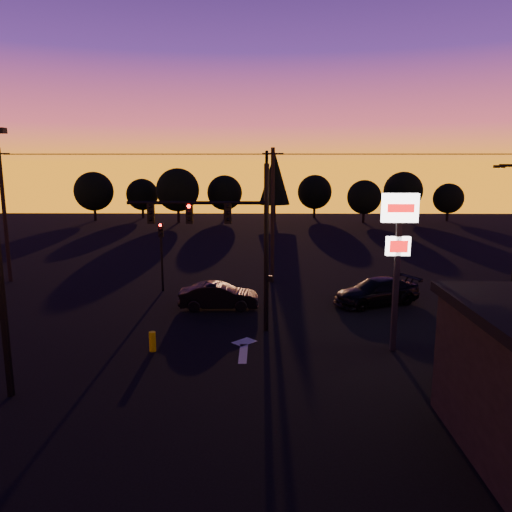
{
  "coord_description": "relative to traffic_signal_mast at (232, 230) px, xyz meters",
  "views": [
    {
      "loc": [
        1.28,
        -19.17,
        8.07
      ],
      "look_at": [
        1.0,
        5.0,
        3.5
      ],
      "focal_mm": 35.0,
      "sensor_mm": 36.0,
      "label": 1
    }
  ],
  "objects": [
    {
      "name": "traffic_signal_mast",
      "position": [
        0.0,
        0.0,
        0.0
      ],
      "size": [
        6.79,
        0.52,
        8.58
      ],
      "color": "black",
      "rests_on": "ground"
    },
    {
      "name": "tree_6",
      "position": [
        15.1,
        44.01,
        -1.5
      ],
      "size": [
        4.54,
        4.54,
        5.71
      ],
      "color": "black",
      "rests_on": "ground"
    },
    {
      "name": "pylon_sign",
      "position": [
        7.1,
        -2.49,
        -0.02
      ],
      "size": [
        1.5,
        0.28,
        6.8
      ],
      "color": "black",
      "rests_on": "ground"
    },
    {
      "name": "tree_5",
      "position": [
        9.1,
        50.01,
        -1.19
      ],
      "size": [
        4.95,
        4.95,
        6.22
      ],
      "color": "black",
      "rests_on": "ground"
    },
    {
      "name": "utility_pole_1",
      "position": [
        2.1,
        10.01,
        -0.34
      ],
      "size": [
        1.4,
        0.26,
        9.0
      ],
      "color": "black",
      "rests_on": "ground"
    },
    {
      "name": "secondary_signal",
      "position": [
        -4.9,
        7.49,
        -2.07
      ],
      "size": [
        0.3,
        0.31,
        4.35
      ],
      "color": "black",
      "rests_on": "ground"
    },
    {
      "name": "tree_7",
      "position": [
        21.1,
        47.01,
        -0.88
      ],
      "size": [
        5.36,
        5.36,
        6.74
      ],
      "color": "black",
      "rests_on": "ground"
    },
    {
      "name": "bollard",
      "position": [
        -3.34,
        -2.74,
        -4.5
      ],
      "size": [
        0.29,
        0.29,
        0.87
      ],
      "primitive_type": "cylinder",
      "color": "#C4C600",
      "rests_on": "ground"
    },
    {
      "name": "tree_3",
      "position": [
        -3.9,
        48.01,
        -1.19
      ],
      "size": [
        4.95,
        4.95,
        6.22
      ],
      "color": "black",
      "rests_on": "ground"
    },
    {
      "name": "power_wires",
      "position": [
        2.1,
        10.01,
        3.63
      ],
      "size": [
        36.0,
        1.22,
        0.07
      ],
      "color": "black",
      "rests_on": "ground"
    },
    {
      "name": "tree_4",
      "position": [
        3.1,
        45.01,
        0.99
      ],
      "size": [
        4.18,
        4.18,
        9.5
      ],
      "color": "black",
      "rests_on": "ground"
    },
    {
      "name": "ground",
      "position": [
        0.1,
        -3.99,
        -4.94
      ],
      "size": [
        120.0,
        120.0,
        0.0
      ],
      "primitive_type": "plane",
      "color": "black",
      "rests_on": "ground"
    },
    {
      "name": "tree_2",
      "position": [
        -9.9,
        44.01,
        -0.57
      ],
      "size": [
        5.77,
        5.78,
        7.26
      ],
      "color": "black",
      "rests_on": "ground"
    },
    {
      "name": "car_right",
      "position": [
        7.99,
        4.65,
        -4.19
      ],
      "size": [
        5.56,
        3.97,
        1.49
      ],
      "primitive_type": "imported",
      "rotation": [
        0.0,
        0.0,
        -1.16
      ],
      "color": "black",
      "rests_on": "ground"
    },
    {
      "name": "tree_8",
      "position": [
        27.1,
        46.01,
        -1.82
      ],
      "size": [
        4.12,
        4.12,
        5.19
      ],
      "color": "black",
      "rests_on": "ground"
    },
    {
      "name": "suv_parked",
      "position": [
        8.69,
        -7.3,
        -4.32
      ],
      "size": [
        3.13,
        4.83,
        1.24
      ],
      "primitive_type": "imported",
      "rotation": [
        0.0,
        0.0,
        -0.26
      ],
      "color": "black",
      "rests_on": "ground"
    },
    {
      "name": "car_mid",
      "position": [
        -1.01,
        3.67,
        -4.21
      ],
      "size": [
        4.41,
        1.63,
        1.44
      ],
      "primitive_type": "imported",
      "rotation": [
        0.0,
        0.0,
        1.59
      ],
      "color": "black",
      "rests_on": "ground"
    },
    {
      "name": "utility_pole_0",
      "position": [
        -15.9,
        10.01,
        -0.34
      ],
      "size": [
        1.4,
        0.26,
        9.0
      ],
      "color": "black",
      "rests_on": "ground"
    },
    {
      "name": "tree_0",
      "position": [
        -21.9,
        46.01,
        -0.88
      ],
      "size": [
        5.36,
        5.36,
        6.74
      ],
      "color": "black",
      "rests_on": "ground"
    },
    {
      "name": "tree_1",
      "position": [
        -15.9,
        49.01,
        -1.5
      ],
      "size": [
        4.54,
        4.54,
        5.71
      ],
      "color": "black",
      "rests_on": "ground"
    },
    {
      "name": "lane_arrow",
      "position": [
        0.6,
        -2.33,
        -4.93
      ],
      "size": [
        1.2,
        3.1,
        0.01
      ],
      "color": "beige",
      "rests_on": "ground"
    }
  ]
}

